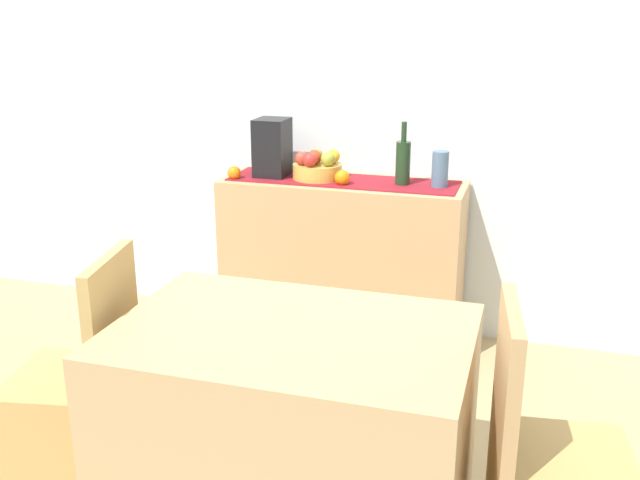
# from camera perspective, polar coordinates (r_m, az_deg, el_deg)

# --- Properties ---
(ground_plane) EXTENTS (6.40, 6.40, 0.02)m
(ground_plane) POSITION_cam_1_polar(r_m,az_deg,el_deg) (3.19, -2.54, -14.58)
(ground_plane) COLOR tan
(ground_plane) RESTS_ON ground
(room_wall_rear) EXTENTS (6.40, 0.06, 2.70)m
(room_wall_rear) POSITION_cam_1_polar(r_m,az_deg,el_deg) (3.84, 3.13, 12.58)
(room_wall_rear) COLOR silver
(room_wall_rear) RESTS_ON ground
(sideboard_console) EXTENTS (1.22, 0.42, 0.86)m
(sideboard_console) POSITION_cam_1_polar(r_m,az_deg,el_deg) (3.79, 1.74, -1.72)
(sideboard_console) COLOR tan
(sideboard_console) RESTS_ON ground
(table_runner) EXTENTS (1.15, 0.32, 0.01)m
(table_runner) POSITION_cam_1_polar(r_m,az_deg,el_deg) (3.67, 1.80, 4.66)
(table_runner) COLOR maroon
(table_runner) RESTS_ON sideboard_console
(fruit_bowl) EXTENTS (0.25, 0.25, 0.07)m
(fruit_bowl) POSITION_cam_1_polar(r_m,az_deg,el_deg) (3.70, -0.21, 5.40)
(fruit_bowl) COLOR gold
(fruit_bowl) RESTS_ON table_runner
(apple_right) EXTENTS (0.07, 0.07, 0.07)m
(apple_right) POSITION_cam_1_polar(r_m,az_deg,el_deg) (3.74, -0.28, 6.64)
(apple_right) COLOR olive
(apple_right) RESTS_ON fruit_bowl
(apple_front) EXTENTS (0.07, 0.07, 0.07)m
(apple_front) POSITION_cam_1_polar(r_m,az_deg,el_deg) (3.63, 0.61, 6.35)
(apple_front) COLOR #969C33
(apple_front) RESTS_ON fruit_bowl
(apple_left) EXTENTS (0.07, 0.07, 0.07)m
(apple_left) POSITION_cam_1_polar(r_m,az_deg,el_deg) (3.68, -0.42, 6.51)
(apple_left) COLOR #BC391F
(apple_left) RESTS_ON fruit_bowl
(apple_center) EXTENTS (0.07, 0.07, 0.07)m
(apple_center) POSITION_cam_1_polar(r_m,az_deg,el_deg) (3.62, -0.79, 6.27)
(apple_center) COLOR red
(apple_center) RESTS_ON fruit_bowl
(apple_rear) EXTENTS (0.07, 0.07, 0.07)m
(apple_rear) POSITION_cam_1_polar(r_m,az_deg,el_deg) (3.70, 1.02, 6.56)
(apple_rear) COLOR gold
(apple_rear) RESTS_ON fruit_bowl
(apple_upper) EXTENTS (0.07, 0.07, 0.07)m
(apple_upper) POSITION_cam_1_polar(r_m,az_deg,el_deg) (3.66, -1.45, 6.40)
(apple_upper) COLOR #BD3E2F
(apple_upper) RESTS_ON fruit_bowl
(wine_bottle) EXTENTS (0.07, 0.07, 0.31)m
(wine_bottle) POSITION_cam_1_polar(r_m,az_deg,el_deg) (3.59, 6.50, 6.08)
(wine_bottle) COLOR #1E371D
(wine_bottle) RESTS_ON sideboard_console
(coffee_maker) EXTENTS (0.16, 0.18, 0.30)m
(coffee_maker) POSITION_cam_1_polar(r_m,az_deg,el_deg) (3.76, -3.75, 7.20)
(coffee_maker) COLOR black
(coffee_maker) RESTS_ON sideboard_console
(ceramic_vase) EXTENTS (0.08, 0.08, 0.18)m
(ceramic_vase) POSITION_cam_1_polar(r_m,az_deg,el_deg) (3.56, 9.37, 5.45)
(ceramic_vase) COLOR slate
(ceramic_vase) RESTS_ON sideboard_console
(orange_loose_far) EXTENTS (0.08, 0.08, 0.08)m
(orange_loose_far) POSITION_cam_1_polar(r_m,az_deg,el_deg) (3.58, 1.75, 4.88)
(orange_loose_far) COLOR orange
(orange_loose_far) RESTS_ON sideboard_console
(orange_loose_mid) EXTENTS (0.07, 0.07, 0.07)m
(orange_loose_mid) POSITION_cam_1_polar(r_m,az_deg,el_deg) (3.73, -6.73, 5.25)
(orange_loose_mid) COLOR orange
(orange_loose_mid) RESTS_ON sideboard_console
(dining_table) EXTENTS (1.12, 0.76, 0.74)m
(dining_table) POSITION_cam_1_polar(r_m,az_deg,el_deg) (2.46, -2.17, -14.84)
(dining_table) COLOR tan
(dining_table) RESTS_ON ground
(chair_near_window) EXTENTS (0.47, 0.47, 0.90)m
(chair_near_window) POSITION_cam_1_polar(r_m,az_deg,el_deg) (2.85, -18.38, -13.28)
(chair_near_window) COLOR tan
(chair_near_window) RESTS_ON ground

